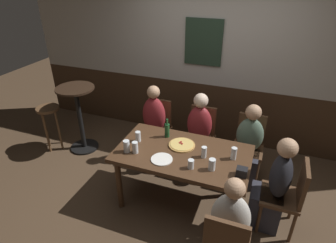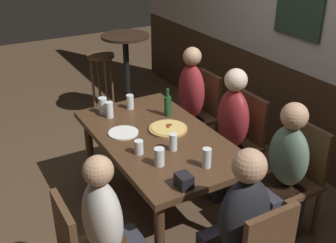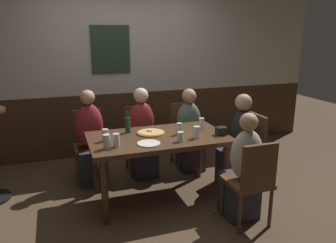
# 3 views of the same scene
# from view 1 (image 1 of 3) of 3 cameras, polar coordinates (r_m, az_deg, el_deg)

# --- Properties ---
(ground_plane) EXTENTS (12.00, 12.00, 0.00)m
(ground_plane) POSITION_cam_1_polar(r_m,az_deg,el_deg) (3.71, 2.70, -15.55)
(ground_plane) COLOR #4C3826
(wall_back) EXTENTS (6.40, 0.13, 2.60)m
(wall_back) POSITION_cam_1_polar(r_m,az_deg,el_deg) (4.45, 9.91, 11.58)
(wall_back) COLOR #3D2819
(wall_back) RESTS_ON ground_plane
(dining_table) EXTENTS (1.52, 0.86, 0.74)m
(dining_table) POSITION_cam_1_polar(r_m,az_deg,el_deg) (3.29, 2.97, -7.42)
(dining_table) COLOR #472D1C
(dining_table) RESTS_ON ground_plane
(chair_left_far) EXTENTS (0.40, 0.40, 0.88)m
(chair_left_far) POSITION_cam_1_polar(r_m,az_deg,el_deg) (4.23, -2.15, -0.83)
(chair_left_far) COLOR #513521
(chair_left_far) RESTS_ON ground_plane
(chair_head_east) EXTENTS (0.40, 0.40, 0.88)m
(chair_head_east) POSITION_cam_1_polar(r_m,az_deg,el_deg) (3.32, 23.17, -13.28)
(chair_head_east) COLOR #513521
(chair_head_east) RESTS_ON ground_plane
(chair_mid_far) EXTENTS (0.40, 0.40, 0.88)m
(chair_mid_far) POSITION_cam_1_polar(r_m,az_deg,el_deg) (4.05, 6.63, -2.48)
(chair_mid_far) COLOR #513521
(chair_mid_far) RESTS_ON ground_plane
(chair_right_far) EXTENTS (0.40, 0.40, 0.88)m
(chair_right_far) POSITION_cam_1_polar(r_m,az_deg,el_deg) (3.98, 16.00, -4.18)
(chair_right_far) COLOR #513521
(chair_right_far) RESTS_ON ground_plane
(person_left_far) EXTENTS (0.34, 0.37, 1.18)m
(person_left_far) POSITION_cam_1_polar(r_m,az_deg,el_deg) (4.11, -3.02, -1.91)
(person_left_far) COLOR #2D2D38
(person_left_far) RESTS_ON ground_plane
(person_right_near) EXTENTS (0.34, 0.37, 1.12)m
(person_right_near) POSITION_cam_1_polar(r_m,az_deg,el_deg) (2.82, 12.13, -20.98)
(person_right_near) COLOR #2D2D38
(person_right_near) RESTS_ON ground_plane
(person_head_east) EXTENTS (0.37, 0.34, 1.15)m
(person_head_east) POSITION_cam_1_polar(r_m,az_deg,el_deg) (3.31, 20.31, -12.98)
(person_head_east) COLOR #2D2D38
(person_head_east) RESTS_ON ground_plane
(person_mid_far) EXTENTS (0.34, 0.37, 1.16)m
(person_mid_far) POSITION_cam_1_polar(r_m,az_deg,el_deg) (3.92, 6.02, -3.70)
(person_mid_far) COLOR #2D2D38
(person_mid_far) RESTS_ON ground_plane
(person_right_far) EXTENTS (0.34, 0.37, 1.12)m
(person_right_far) POSITION_cam_1_polar(r_m,az_deg,el_deg) (3.86, 15.67, -5.75)
(person_right_far) COLOR #2D2D38
(person_right_far) RESTS_ON ground_plane
(pizza) EXTENTS (0.31, 0.31, 0.03)m
(pizza) POSITION_cam_1_polar(r_m,az_deg,el_deg) (3.33, 2.82, -4.74)
(pizza) COLOR tan
(pizza) RESTS_ON dining_table
(beer_glass_half) EXTENTS (0.07, 0.07, 0.14)m
(beer_glass_half) POSITION_cam_1_polar(r_m,az_deg,el_deg) (3.21, -6.64, -5.37)
(beer_glass_half) COLOR silver
(beer_glass_half) RESTS_ON dining_table
(pint_glass_stout) EXTENTS (0.07, 0.07, 0.10)m
(pint_glass_stout) POSITION_cam_1_polar(r_m,az_deg,el_deg) (2.98, 4.64, -8.68)
(pint_glass_stout) COLOR silver
(pint_glass_stout) RESTS_ON dining_table
(pint_glass_amber) EXTENTS (0.06, 0.06, 0.14)m
(pint_glass_amber) POSITION_cam_1_polar(r_m,az_deg,el_deg) (3.17, 13.12, -6.44)
(pint_glass_amber) COLOR silver
(pint_glass_amber) RESTS_ON dining_table
(pint_glass_pale) EXTENTS (0.06, 0.06, 0.13)m
(pint_glass_pale) POSITION_cam_1_polar(r_m,az_deg,el_deg) (3.14, 7.27, -6.27)
(pint_glass_pale) COLOR silver
(pint_glass_pale) RESTS_ON dining_table
(tumbler_water) EXTENTS (0.07, 0.07, 0.13)m
(tumbler_water) POSITION_cam_1_polar(r_m,az_deg,el_deg) (3.41, -6.06, -3.14)
(tumbler_water) COLOR silver
(tumbler_water) RESTS_ON dining_table
(highball_clear) EXTENTS (0.07, 0.07, 0.15)m
(highball_clear) POSITION_cam_1_polar(r_m,az_deg,el_deg) (3.23, -8.36, -5.12)
(highball_clear) COLOR silver
(highball_clear) RESTS_ON dining_table
(tumbler_short) EXTENTS (0.07, 0.07, 0.13)m
(tumbler_short) POSITION_cam_1_polar(r_m,az_deg,el_deg) (2.97, 8.87, -8.65)
(tumbler_short) COLOR silver
(tumbler_short) RESTS_ON dining_table
(beer_bottle_green) EXTENTS (0.06, 0.06, 0.25)m
(beer_bottle_green) POSITION_cam_1_polar(r_m,az_deg,el_deg) (3.46, -0.19, -1.71)
(beer_bottle_green) COLOR #194723
(beer_bottle_green) RESTS_ON dining_table
(plate_white_large) EXTENTS (0.24, 0.24, 0.01)m
(plate_white_large) POSITION_cam_1_polar(r_m,az_deg,el_deg) (3.11, -1.28, -7.63)
(plate_white_large) COLOR white
(plate_white_large) RESTS_ON dining_table
(condiment_caddy) EXTENTS (0.11, 0.09, 0.09)m
(condiment_caddy) POSITION_cam_1_polar(r_m,az_deg,el_deg) (2.97, 14.66, -9.83)
(condiment_caddy) COLOR black
(condiment_caddy) RESTS_ON dining_table
(side_bar_table) EXTENTS (0.56, 0.56, 1.05)m
(side_bar_table) POSITION_cam_1_polar(r_m,az_deg,el_deg) (4.51, -17.50, 1.46)
(side_bar_table) COLOR black
(side_bar_table) RESTS_ON ground_plane
(bar_stool) EXTENTS (0.34, 0.34, 0.72)m
(bar_stool) POSITION_cam_1_polar(r_m,az_deg,el_deg) (4.71, -22.85, 0.95)
(bar_stool) COLOR brown
(bar_stool) RESTS_ON ground_plane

